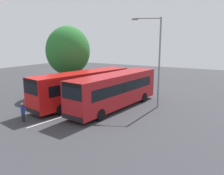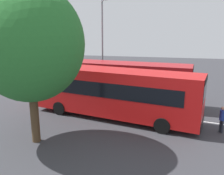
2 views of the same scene
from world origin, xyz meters
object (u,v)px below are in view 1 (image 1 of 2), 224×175
pedestrian (23,111)px  depot_tree (68,51)px  bus_far_left (83,87)px  street_lamp (157,57)px  bus_center_left (115,90)px

pedestrian → depot_tree: (-9.93, -3.62, 4.28)m
pedestrian → depot_tree: bearing=-7.8°
bus_far_left → pedestrian: (6.72, -0.90, -0.89)m
street_lamp → depot_tree: 11.33m
depot_tree → pedestrian: bearing=20.0°
bus_far_left → pedestrian: size_ratio=7.35×
bus_far_left → street_lamp: size_ratio=1.38×
bus_center_left → depot_tree: size_ratio=1.44×
bus_center_left → pedestrian: bus_center_left is taller
bus_center_left → pedestrian: bearing=-25.7°
bus_center_left → depot_tree: depot_tree is taller
bus_center_left → street_lamp: 5.02m
pedestrian → depot_tree: size_ratio=0.20×
pedestrian → bus_center_left: bearing=-59.6°
pedestrian → bus_far_left: bearing=-35.4°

